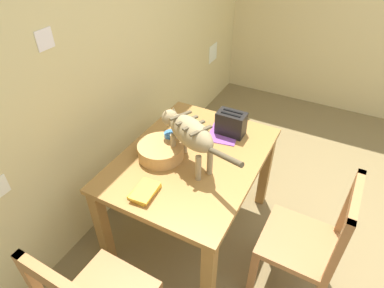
# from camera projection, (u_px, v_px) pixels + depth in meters

# --- Properties ---
(wall_rear) EXTENTS (5.32, 0.11, 2.50)m
(wall_rear) POSITION_uv_depth(u_px,v_px,m) (98.00, 55.00, 2.16)
(wall_rear) COLOR #D9C685
(wall_rear) RESTS_ON ground_plane
(dining_table) EXTENTS (1.16, 0.87, 0.73)m
(dining_table) POSITION_uv_depth(u_px,v_px,m) (192.00, 167.00, 2.19)
(dining_table) COLOR olive
(dining_table) RESTS_ON ground_plane
(cat) EXTENTS (0.35, 0.65, 0.33)m
(cat) POSITION_uv_depth(u_px,v_px,m) (189.00, 133.00, 1.94)
(cat) COLOR #98835C
(cat) RESTS_ON dining_table
(saucer_bowl) EXTENTS (0.21, 0.21, 0.04)m
(saucer_bowl) POSITION_uv_depth(u_px,v_px,m) (171.00, 145.00, 2.20)
(saucer_bowl) COLOR #BEB4B2
(saucer_bowl) RESTS_ON dining_table
(coffee_mug) EXTENTS (0.13, 0.09, 0.08)m
(coffee_mug) POSITION_uv_depth(u_px,v_px,m) (171.00, 138.00, 2.17)
(coffee_mug) COLOR #3878C5
(coffee_mug) RESTS_ON saucer_bowl
(magazine) EXTENTS (0.30, 0.24, 0.01)m
(magazine) POSITION_uv_depth(u_px,v_px,m) (224.00, 133.00, 2.34)
(magazine) COLOR purple
(magazine) RESTS_ON dining_table
(book_stack) EXTENTS (0.19, 0.14, 0.04)m
(book_stack) POSITION_uv_depth(u_px,v_px,m) (145.00, 191.00, 1.86)
(book_stack) COLOR yellow
(book_stack) RESTS_ON dining_table
(wicker_basket) EXTENTS (0.30, 0.30, 0.09)m
(wicker_basket) POSITION_uv_depth(u_px,v_px,m) (161.00, 150.00, 2.11)
(wicker_basket) COLOR tan
(wicker_basket) RESTS_ON dining_table
(toaster) EXTENTS (0.12, 0.20, 0.18)m
(toaster) POSITION_uv_depth(u_px,v_px,m) (231.00, 123.00, 2.29)
(toaster) COLOR black
(toaster) RESTS_ON dining_table
(wooden_chair_near) EXTENTS (0.43, 0.43, 0.94)m
(wooden_chair_near) POSITION_uv_depth(u_px,v_px,m) (305.00, 243.00, 1.92)
(wooden_chair_near) COLOR #9F6639
(wooden_chair_near) RESTS_ON ground_plane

